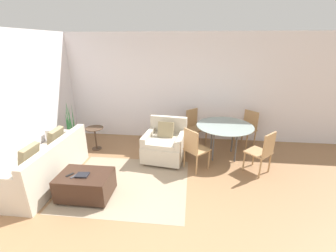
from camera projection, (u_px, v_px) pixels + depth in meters
name	position (u px, v px, depth m)	size (l,w,h in m)	color
ground_plane	(148.00, 224.00, 3.29)	(20.00, 20.00, 0.00)	#936B47
wall_back	(170.00, 88.00, 5.87)	(12.00, 0.06, 2.75)	white
wall_left	(25.00, 102.00, 4.48)	(0.06, 12.00, 2.75)	white
area_rug	(127.00, 183.00, 4.24)	(2.24, 1.88, 0.01)	gray
couch	(44.00, 167.00, 4.25)	(0.91, 1.94, 0.90)	beige
armchair	(165.00, 144.00, 5.06)	(0.97, 1.01, 0.90)	beige
ottoman	(86.00, 184.00, 3.81)	(0.87, 0.60, 0.44)	#382319
book_stack	(82.00, 175.00, 3.70)	(0.21, 0.17, 0.03)	black
tv_remote_primary	(70.00, 175.00, 3.72)	(0.11, 0.14, 0.01)	black
tv_remote_secondary	(74.00, 176.00, 3.68)	(0.09, 0.14, 0.01)	#333338
potted_plant	(72.00, 140.00, 5.51)	(0.41, 0.41, 1.26)	brown
side_table	(95.00, 134.00, 5.48)	(0.43, 0.43, 0.56)	#4C3828
dining_table	(225.00, 128.00, 5.03)	(1.26, 1.26, 0.76)	#8C9E99
dining_chair_near_left	(194.00, 147.00, 4.54)	(0.59, 0.59, 0.90)	tan
dining_chair_near_right	(263.00, 150.00, 4.40)	(0.59, 0.59, 0.90)	tan
dining_chair_far_left	(194.00, 124.00, 5.79)	(0.59, 0.59, 0.90)	tan
dining_chair_far_right	(248.00, 126.00, 5.65)	(0.59, 0.59, 0.90)	tan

